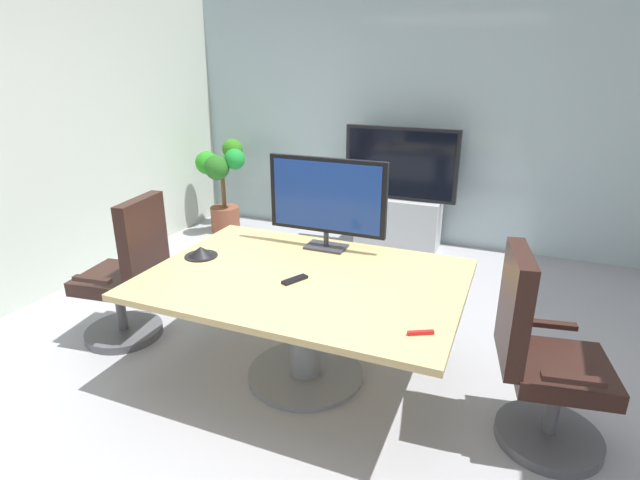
% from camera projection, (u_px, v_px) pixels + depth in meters
% --- Properties ---
extents(ground_plane, '(6.75, 6.75, 0.00)m').
position_uv_depth(ground_plane, '(305.00, 368.00, 3.38)').
color(ground_plane, '#99999E').
extents(wall_back_glass_partition, '(5.20, 0.10, 2.64)m').
position_uv_depth(wall_back_glass_partition, '(412.00, 122.00, 5.42)').
color(wall_back_glass_partition, '#9EB2B7').
rests_on(wall_back_glass_partition, ground).
extents(conference_table, '(1.91, 1.35, 0.72)m').
position_uv_depth(conference_table, '(305.00, 300.00, 3.12)').
color(conference_table, tan).
rests_on(conference_table, ground).
extents(office_chair_left, '(0.62, 0.60, 1.09)m').
position_uv_depth(office_chair_left, '(128.00, 282.00, 3.61)').
color(office_chair_left, '#4C4C51').
rests_on(office_chair_left, ground).
extents(office_chair_right, '(0.63, 0.61, 1.09)m').
position_uv_depth(office_chair_right, '(541.00, 368.00, 2.61)').
color(office_chair_right, '#4C4C51').
rests_on(office_chair_right, ground).
extents(tv_monitor, '(0.84, 0.18, 0.64)m').
position_uv_depth(tv_monitor, '(327.00, 198.00, 3.40)').
color(tv_monitor, '#333338').
rests_on(tv_monitor, conference_table).
extents(wall_display_unit, '(1.20, 0.36, 1.31)m').
position_uv_depth(wall_display_unit, '(399.00, 208.00, 5.42)').
color(wall_display_unit, '#B7BABC').
rests_on(wall_display_unit, ground).
extents(potted_plant, '(0.69, 0.66, 1.07)m').
position_uv_depth(potted_plant, '(222.00, 180.00, 5.85)').
color(potted_plant, brown).
rests_on(potted_plant, ground).
extents(conference_phone, '(0.22, 0.22, 0.07)m').
position_uv_depth(conference_phone, '(201.00, 252.00, 3.35)').
color(conference_phone, black).
rests_on(conference_phone, conference_table).
extents(remote_control, '(0.12, 0.17, 0.02)m').
position_uv_depth(remote_control, '(295.00, 280.00, 2.99)').
color(remote_control, black).
rests_on(remote_control, conference_table).
extents(whiteboard_marker, '(0.12, 0.08, 0.02)m').
position_uv_depth(whiteboard_marker, '(421.00, 333.00, 2.41)').
color(whiteboard_marker, red).
rests_on(whiteboard_marker, conference_table).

